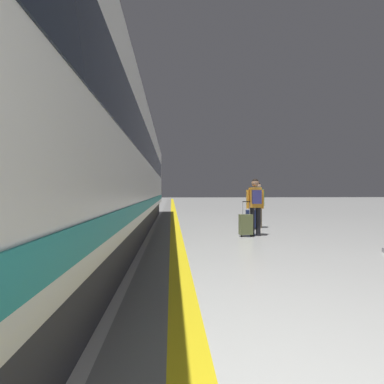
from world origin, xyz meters
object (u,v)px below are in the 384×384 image
high_speed_train (54,126)px  passenger_near (255,202)px  suitcase_near (246,224)px  suitcase_mid (252,219)px  passenger_mid (258,201)px

high_speed_train → passenger_near: 5.77m
high_speed_train → suitcase_near: 5.67m
passenger_near → suitcase_near: 0.74m
high_speed_train → suitcase_mid: bearing=43.6°
passenger_near → passenger_mid: size_ratio=1.03×
high_speed_train → passenger_near: size_ratio=15.79×
passenger_near → suitcase_near: size_ratio=1.64×
passenger_near → suitcase_near: bearing=-161.9°
suitcase_mid → suitcase_near: bearing=-111.6°
high_speed_train → passenger_near: (4.57, 3.18, -1.49)m
high_speed_train → suitcase_mid: 7.06m
passenger_near → passenger_mid: 1.88m
suitcase_near → passenger_mid: (0.94, 1.87, 0.63)m
suitcase_near → suitcase_mid: 1.69m
passenger_near → passenger_mid: bearing=70.6°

